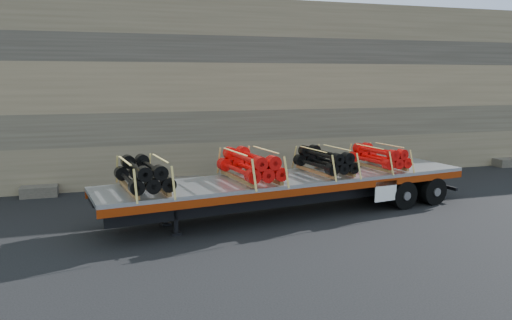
{
  "coord_description": "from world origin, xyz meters",
  "views": [
    {
      "loc": [
        -5.85,
        -13.54,
        4.06
      ],
      "look_at": [
        -1.18,
        1.46,
        1.45
      ],
      "focal_mm": 35.0,
      "sensor_mm": 36.0,
      "label": 1
    }
  ],
  "objects": [
    {
      "name": "ground",
      "position": [
        0.0,
        0.0,
        0.0
      ],
      "size": [
        120.0,
        120.0,
        0.0
      ],
      "primitive_type": "plane",
      "color": "black",
      "rests_on": "ground"
    },
    {
      "name": "rock_wall",
      "position": [
        0.0,
        6.5,
        3.5
      ],
      "size": [
        44.0,
        3.0,
        7.0
      ],
      "primitive_type": "cube",
      "color": "#7A6B54",
      "rests_on": "ground"
    },
    {
      "name": "trailer",
      "position": [
        -0.51,
        0.03,
        0.57
      ],
      "size": [
        11.69,
        3.79,
        1.15
      ],
      "primitive_type": null,
      "rotation": [
        0.0,
        0.0,
        0.14
      ],
      "color": "#B5B8BE",
      "rests_on": "ground"
    },
    {
      "name": "bundle_front",
      "position": [
        -4.87,
        -0.58,
        1.54
      ],
      "size": [
        1.41,
        2.36,
        0.79
      ],
      "primitive_type": null,
      "rotation": [
        0.0,
        0.0,
        0.14
      ],
      "color": "black",
      "rests_on": "trailer"
    },
    {
      "name": "bundle_midfront",
      "position": [
        -1.84,
        -0.15,
        1.56
      ],
      "size": [
        1.47,
        2.46,
        0.82
      ],
      "primitive_type": null,
      "rotation": [
        0.0,
        0.0,
        0.14
      ],
      "color": "red",
      "rests_on": "trailer"
    },
    {
      "name": "bundle_midrear",
      "position": [
        0.64,
        0.2,
        1.52
      ],
      "size": [
        1.32,
        2.21,
        0.74
      ],
      "primitive_type": null,
      "rotation": [
        0.0,
        0.0,
        0.14
      ],
      "color": "black",
      "rests_on": "trailer"
    },
    {
      "name": "bundle_rear",
      "position": [
        2.7,
        0.48,
        1.5
      ],
      "size": [
        1.25,
        2.1,
        0.7
      ],
      "primitive_type": null,
      "rotation": [
        0.0,
        0.0,
        0.14
      ],
      "color": "red",
      "rests_on": "trailer"
    }
  ]
}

